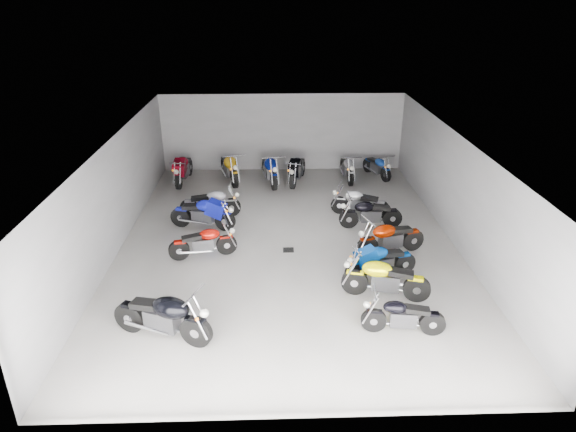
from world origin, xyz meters
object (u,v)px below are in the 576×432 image
(motorcycle_right_c, at_px, (380,262))
(motorcycle_back_c, at_px, (270,169))
(drain_grate, at_px, (288,250))
(motorcycle_back_d, at_px, (297,169))
(motorcycle_left_d, at_px, (204,242))
(motorcycle_back_f, at_px, (377,166))
(motorcycle_back_a, at_px, (183,169))
(motorcycle_back_e, at_px, (347,168))
(motorcycle_left_a, at_px, (163,316))
(motorcycle_right_e, at_px, (370,213))
(motorcycle_right_a, at_px, (402,316))
(motorcycle_right_b, at_px, (385,279))
(motorcycle_right_d, at_px, (390,238))
(motorcycle_back_b, at_px, (230,168))
(motorcycle_left_f, at_px, (211,203))
(motorcycle_right_f, at_px, (359,202))
(motorcycle_left_e, at_px, (203,214))

(motorcycle_right_c, height_order, motorcycle_back_c, motorcycle_back_c)
(drain_grate, bearing_deg, motorcycle_back_d, 84.66)
(motorcycle_left_d, height_order, motorcycle_back_d, motorcycle_back_d)
(motorcycle_back_c, distance_m, motorcycle_back_f, 4.42)
(drain_grate, distance_m, motorcycle_back_d, 5.87)
(motorcycle_back_a, xyz_separation_m, motorcycle_back_e, (6.53, 0.08, -0.05))
(motorcycle_left_a, height_order, motorcycle_right_e, motorcycle_left_a)
(motorcycle_left_d, relative_size, motorcycle_right_a, 1.04)
(motorcycle_right_b, xyz_separation_m, motorcycle_back_c, (-2.82, 8.37, 0.05))
(motorcycle_right_d, bearing_deg, motorcycle_back_c, 12.20)
(motorcycle_back_d, bearing_deg, motorcycle_back_e, -157.77)
(motorcycle_right_b, bearing_deg, motorcycle_right_d, -1.14)
(motorcycle_right_a, distance_m, motorcycle_back_c, 10.26)
(motorcycle_back_b, relative_size, motorcycle_back_d, 1.05)
(motorcycle_back_e, bearing_deg, motorcycle_back_d, 3.24)
(motorcycle_right_c, relative_size, motorcycle_right_e, 0.98)
(motorcycle_left_f, distance_m, motorcycle_back_f, 7.42)
(motorcycle_right_c, height_order, motorcycle_back_d, motorcycle_back_d)
(motorcycle_right_e, xyz_separation_m, motorcycle_right_f, (-0.18, 0.96, -0.01))
(motorcycle_left_a, xyz_separation_m, motorcycle_left_f, (0.33, 6.65, -0.08))
(motorcycle_right_c, distance_m, motorcycle_right_d, 1.44)
(motorcycle_left_d, relative_size, motorcycle_right_b, 0.89)
(motorcycle_right_a, bearing_deg, motorcycle_right_d, -0.75)
(motorcycle_back_f, bearing_deg, motorcycle_back_c, -14.47)
(drain_grate, height_order, motorcycle_right_b, motorcycle_right_b)
(motorcycle_left_e, relative_size, motorcycle_right_e, 1.04)
(motorcycle_right_f, xyz_separation_m, motorcycle_back_f, (1.36, 3.90, -0.02))
(motorcycle_left_e, distance_m, motorcycle_right_a, 7.58)
(motorcycle_left_d, distance_m, motorcycle_back_b, 6.37)
(motorcycle_left_e, xyz_separation_m, motorcycle_right_e, (5.32, -0.09, -0.03))
(drain_grate, xyz_separation_m, motorcycle_right_f, (2.48, 2.47, 0.47))
(motorcycle_right_f, distance_m, motorcycle_back_f, 4.13)
(motorcycle_left_e, bearing_deg, drain_grate, 72.70)
(drain_grate, xyz_separation_m, motorcycle_left_a, (-2.86, -4.09, 0.57))
(motorcycle_left_f, distance_m, motorcycle_back_b, 3.51)
(motorcycle_right_b, bearing_deg, motorcycle_left_f, 57.12)
(motorcycle_left_a, relative_size, motorcycle_back_e, 1.09)
(motorcycle_right_e, relative_size, motorcycle_back_b, 0.88)
(motorcycle_back_a, bearing_deg, motorcycle_right_a, 127.60)
(motorcycle_left_a, xyz_separation_m, motorcycle_right_a, (5.24, 0.03, -0.12))
(motorcycle_right_f, height_order, motorcycle_back_c, motorcycle_back_c)
(motorcycle_left_d, xyz_separation_m, motorcycle_right_f, (4.91, 2.79, 0.01))
(motorcycle_right_e, bearing_deg, motorcycle_back_d, 25.36)
(motorcycle_left_e, relative_size, motorcycle_back_b, 0.92)
(motorcycle_back_b, xyz_separation_m, motorcycle_back_f, (5.98, 0.33, -0.11))
(motorcycle_back_e, bearing_deg, motorcycle_back_c, 1.69)
(motorcycle_right_b, distance_m, motorcycle_right_e, 4.13)
(motorcycle_right_a, relative_size, motorcycle_back_f, 1.03)
(motorcycle_right_c, height_order, motorcycle_right_d, motorcycle_right_d)
(motorcycle_right_b, bearing_deg, motorcycle_right_a, -162.00)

